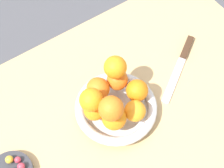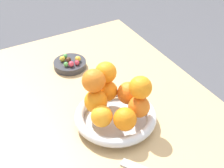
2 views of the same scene
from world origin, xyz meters
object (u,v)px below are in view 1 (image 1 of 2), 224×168
object	(u,v)px
orange_3	(94,109)
orange_1	(117,80)
candy_ball_2	(9,160)
knife	(181,62)
fruit_bowl	(116,108)
orange_2	(98,89)
orange_8	(115,67)
candy_ball_6	(18,160)
orange_0	(137,90)
dining_table	(121,137)
candy_ball_5	(21,166)
orange_5	(135,111)
orange_7	(91,100)
orange_6	(110,107)
orange_4	(115,119)

from	to	relation	value
orange_3	orange_1	bearing A→B (deg)	-157.78
candy_ball_2	knife	distance (m)	0.58
fruit_bowl	knife	bearing A→B (deg)	-174.74
orange_2	orange_8	xyz separation A→B (m)	(-0.06, 0.00, 0.06)
orange_1	candy_ball_6	bearing A→B (deg)	5.90
orange_0	dining_table	bearing A→B (deg)	24.31
candy_ball_2	candy_ball_5	world-z (taller)	candy_ball_2
fruit_bowl	orange_2	xyz separation A→B (m)	(0.02, -0.06, 0.05)
fruit_bowl	candy_ball_6	world-z (taller)	same
orange_0	orange_2	xyz separation A→B (m)	(0.09, -0.06, 0.00)
orange_5	candy_ball_5	world-z (taller)	orange_5
orange_8	orange_5	bearing A→B (deg)	83.96
orange_5	orange_7	distance (m)	0.13
candy_ball_5	orange_0	bearing A→B (deg)	179.41
dining_table	orange_1	size ratio (longest dim) A/B	18.20
orange_6	orange_8	xyz separation A→B (m)	(-0.08, -0.09, -0.01)
dining_table	knife	xyz separation A→B (m)	(-0.27, -0.07, 0.09)
fruit_bowl	candy_ball_5	size ratio (longest dim) A/B	11.85
dining_table	candy_ball_2	bearing A→B (deg)	-13.17
orange_6	orange_8	bearing A→B (deg)	-130.44
orange_0	orange_7	world-z (taller)	orange_7
orange_6	knife	xyz separation A→B (m)	(-0.31, -0.06, -0.13)
orange_2	candy_ball_5	size ratio (longest dim) A/B	3.33
orange_0	orange_8	distance (m)	0.09
orange_4	candy_ball_6	bearing A→B (deg)	-13.55
orange_0	orange_6	xyz separation A→B (m)	(0.11, 0.03, 0.07)
orange_0	knife	distance (m)	0.21
orange_1	candy_ball_2	distance (m)	0.36
orange_0	orange_5	distance (m)	0.06
fruit_bowl	orange_8	bearing A→B (deg)	-122.04
orange_6	candy_ball_5	size ratio (longest dim) A/B	3.29
knife	orange_1	bearing A→B (deg)	-6.80
knife	orange_4	bearing A→B (deg)	13.29
orange_5	fruit_bowl	bearing A→B (deg)	-67.69
orange_6	candy_ball_5	bearing A→B (deg)	-7.64
orange_1	orange_5	xyz separation A→B (m)	(0.02, 0.11, -0.00)
candy_ball_6	knife	distance (m)	0.56
dining_table	orange_5	distance (m)	0.16
orange_2	candy_ball_2	size ratio (longest dim) A/B	3.14
orange_4	knife	world-z (taller)	orange_4
fruit_bowl	knife	world-z (taller)	fruit_bowl
fruit_bowl	orange_5	xyz separation A→B (m)	(-0.02, 0.06, 0.05)
orange_7	candy_ball_5	world-z (taller)	orange_7
orange_3	orange_6	xyz separation A→B (m)	(-0.02, 0.05, 0.07)
orange_6	candy_ball_6	size ratio (longest dim) A/B	3.77
orange_2	orange_7	bearing A→B (deg)	44.05
dining_table	candy_ball_5	xyz separation A→B (m)	(0.29, -0.04, 0.12)
dining_table	orange_3	xyz separation A→B (m)	(0.05, -0.05, 0.16)
dining_table	orange_6	distance (m)	0.23
orange_1	dining_table	bearing A→B (deg)	61.54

